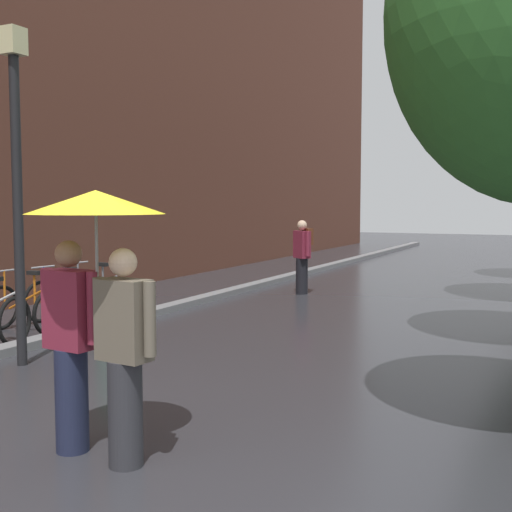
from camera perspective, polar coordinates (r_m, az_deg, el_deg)
ground_plane at (r=5.31m, az=-16.83°, el=-17.31°), size 80.00×80.00×0.00m
building_facade at (r=19.54m, az=-19.28°, el=16.84°), size 8.00×36.00×12.39m
kerb_strip at (r=15.24m, az=-0.15°, el=-2.59°), size 0.30×36.00×0.12m
parked_bicycle_1 at (r=10.56m, az=-19.49°, el=-4.32°), size 1.10×0.73×0.96m
parked_bicycle_2 at (r=11.00m, az=-16.59°, el=-3.91°), size 1.15×0.82×0.96m
parked_bicycle_3 at (r=11.65m, az=-13.87°, el=-3.38°), size 1.17×0.85×0.96m
couple_under_umbrella at (r=5.11m, az=-13.78°, el=-2.56°), size 1.15×1.05×2.07m
street_lamp_post at (r=8.35m, az=-20.16°, el=7.10°), size 0.24×0.24×4.03m
litter_bin at (r=9.18m, az=-12.54°, el=-5.18°), size 0.44×0.44×0.85m
pedestrian_walking_midground at (r=14.21m, az=4.07°, el=0.12°), size 0.48×0.46×1.61m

